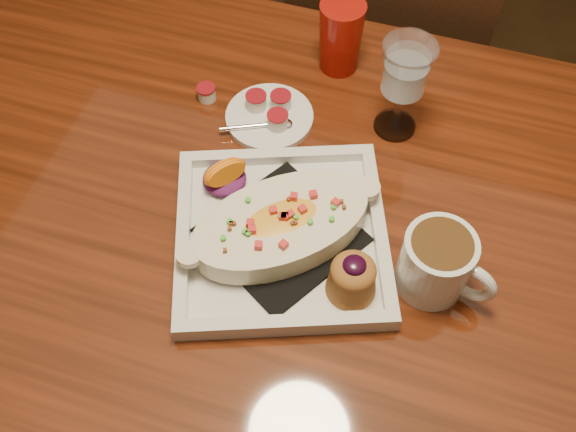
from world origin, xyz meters
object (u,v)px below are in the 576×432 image
(red_tumbler, at_px, (341,37))
(goblet, at_px, (405,74))
(table, at_px, (308,254))
(plate, at_px, (286,232))
(coffee_mug, at_px, (438,262))
(chair_far, at_px, (386,59))
(saucer, at_px, (269,115))

(red_tumbler, bearing_deg, goblet, -41.33)
(table, height_order, plate, plate)
(plate, bearing_deg, coffee_mug, -20.16)
(table, bearing_deg, goblet, 70.14)
(chair_far, distance_m, coffee_mug, 0.76)
(coffee_mug, bearing_deg, plate, -163.53)
(chair_far, xyz_separation_m, red_tumbler, (-0.05, -0.31, 0.31))
(chair_far, relative_size, saucer, 6.55)
(saucer, bearing_deg, chair_far, 75.50)
(table, distance_m, plate, 0.14)
(chair_far, height_order, coffee_mug, chair_far)
(plate, xyz_separation_m, saucer, (-0.10, 0.21, -0.02))
(table, relative_size, saucer, 10.57)
(goblet, height_order, red_tumbler, goblet)
(table, bearing_deg, coffee_mug, -13.74)
(saucer, height_order, red_tumbler, red_tumbler)
(plate, xyz_separation_m, red_tumbler, (-0.02, 0.37, 0.03))
(table, relative_size, goblet, 8.97)
(goblet, bearing_deg, chair_far, 100.51)
(goblet, xyz_separation_m, saucer, (-0.20, -0.05, -0.11))
(goblet, bearing_deg, coffee_mug, -67.37)
(coffee_mug, height_order, red_tumbler, red_tumbler)
(goblet, relative_size, saucer, 1.18)
(table, distance_m, coffee_mug, 0.24)
(chair_far, distance_m, plate, 0.73)
(coffee_mug, distance_m, goblet, 0.29)
(goblet, height_order, saucer, goblet)
(chair_far, xyz_separation_m, plate, (-0.02, -0.68, 0.27))
(table, xyz_separation_m, red_tumbler, (-0.05, 0.32, 0.16))
(coffee_mug, relative_size, saucer, 0.93)
(coffee_mug, distance_m, red_tumbler, 0.43)
(coffee_mug, xyz_separation_m, red_tumbler, (-0.23, 0.37, 0.01))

